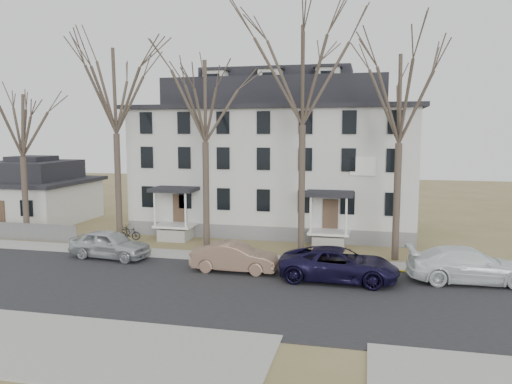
% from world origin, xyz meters
% --- Properties ---
extents(ground, '(120.00, 120.00, 0.00)m').
position_xyz_m(ground, '(0.00, 0.00, 0.00)').
color(ground, olive).
rests_on(ground, ground).
extents(main_road, '(120.00, 10.00, 0.04)m').
position_xyz_m(main_road, '(0.00, 2.00, 0.00)').
color(main_road, '#27272A').
rests_on(main_road, ground).
extents(far_sidewalk, '(120.00, 2.00, 0.08)m').
position_xyz_m(far_sidewalk, '(0.00, 8.00, 0.00)').
color(far_sidewalk, '#A09F97').
rests_on(far_sidewalk, ground).
extents(yellow_curb, '(14.00, 0.25, 0.06)m').
position_xyz_m(yellow_curb, '(5.00, 7.10, 0.00)').
color(yellow_curb, gold).
rests_on(yellow_curb, ground).
extents(boarding_house, '(20.80, 12.36, 12.05)m').
position_xyz_m(boarding_house, '(-2.00, 17.95, 5.38)').
color(boarding_house, slate).
rests_on(boarding_house, ground).
extents(small_house, '(8.70, 8.70, 5.00)m').
position_xyz_m(small_house, '(-22.00, 16.00, 2.25)').
color(small_house, beige).
rests_on(small_house, ground).
extents(tree_far_left, '(8.40, 8.40, 13.72)m').
position_xyz_m(tree_far_left, '(-11.00, 9.80, 10.34)').
color(tree_far_left, '#473B31').
rests_on(tree_far_left, ground).
extents(tree_mid_left, '(7.80, 7.80, 12.74)m').
position_xyz_m(tree_mid_left, '(-5.00, 9.80, 9.60)').
color(tree_mid_left, '#473B31').
rests_on(tree_mid_left, ground).
extents(tree_center, '(9.00, 9.00, 14.70)m').
position_xyz_m(tree_center, '(1.00, 9.80, 11.08)').
color(tree_center, '#473B31').
rests_on(tree_center, ground).
extents(tree_mid_right, '(7.80, 7.80, 12.74)m').
position_xyz_m(tree_mid_right, '(6.50, 9.80, 9.60)').
color(tree_mid_right, '#473B31').
rests_on(tree_mid_right, ground).
extents(tree_bungalow, '(6.60, 6.60, 10.78)m').
position_xyz_m(tree_bungalow, '(-18.00, 9.80, 8.12)').
color(tree_bungalow, '#473B31').
rests_on(tree_bungalow, ground).
extents(car_silver, '(5.01, 2.47, 1.64)m').
position_xyz_m(car_silver, '(-9.80, 6.36, 0.82)').
color(car_silver, '#B7BCBE').
rests_on(car_silver, ground).
extents(car_tan, '(4.59, 1.60, 1.51)m').
position_xyz_m(car_tan, '(-1.94, 5.30, 0.76)').
color(car_tan, '#896853').
rests_on(car_tan, ground).
extents(car_navy, '(5.94, 2.86, 1.63)m').
position_xyz_m(car_navy, '(3.56, 4.85, 0.82)').
color(car_navy, black).
rests_on(car_navy, ground).
extents(car_white, '(6.11, 2.96, 1.71)m').
position_xyz_m(car_white, '(9.81, 6.01, 0.86)').
color(car_white, white).
rests_on(car_white, ground).
extents(bicycle_left, '(1.56, 1.25, 0.79)m').
position_xyz_m(bicycle_left, '(-12.19, 12.69, 0.40)').
color(bicycle_left, black).
rests_on(bicycle_left, ground).
extents(bicycle_right, '(1.58, 0.84, 0.91)m').
position_xyz_m(bicycle_right, '(-10.95, 10.98, 0.46)').
color(bicycle_right, black).
rests_on(bicycle_right, ground).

